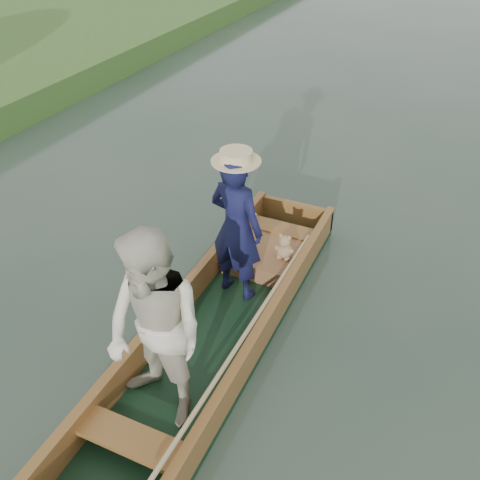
% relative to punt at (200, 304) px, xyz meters
% --- Properties ---
extents(ground, '(120.00, 120.00, 0.00)m').
position_rel_punt_xyz_m(ground, '(0.02, 0.29, -0.75)').
color(ground, '#283D30').
rests_on(ground, ground).
extents(punt, '(1.14, 5.00, 2.05)m').
position_rel_punt_xyz_m(punt, '(0.00, 0.00, 0.00)').
color(punt, black).
rests_on(punt, ground).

